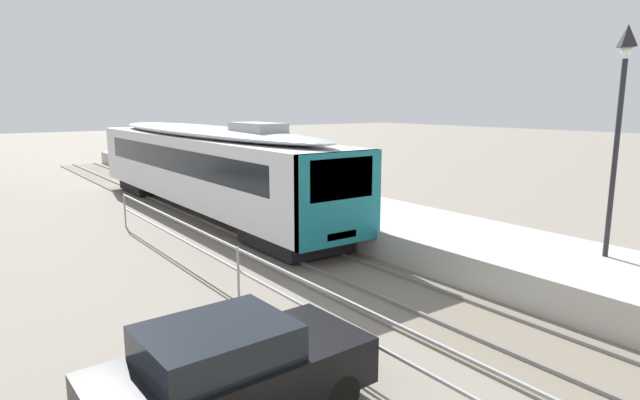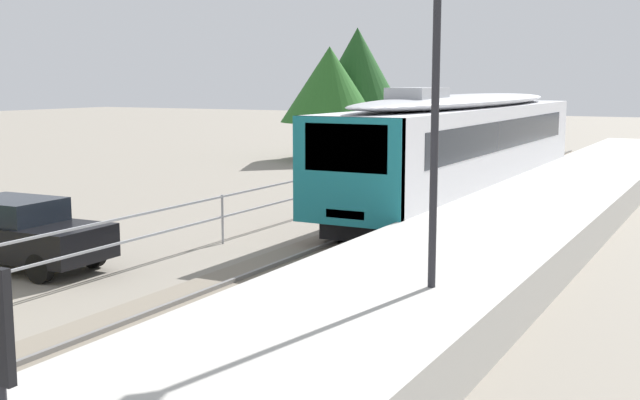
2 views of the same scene
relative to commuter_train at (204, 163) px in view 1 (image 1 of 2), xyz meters
name	(u,v)px [view 1 (image 1 of 2)]	position (x,y,z in m)	size (l,w,h in m)	color
ground_plane	(231,284)	(-3.00, -8.20, -2.14)	(160.00, 160.00, 0.00)	gray
track_rails	(326,262)	(0.00, -8.20, -2.11)	(3.20, 60.00, 0.14)	slate
commuter_train	(204,163)	(0.00, 0.00, 0.00)	(2.82, 18.08, 3.74)	silver
station_platform	(407,232)	(3.25, -8.20, -1.69)	(3.90, 60.00, 0.90)	#B7B5AD
platform_lamp_mid_platform	(621,98)	(4.02, -14.03, 2.48)	(0.34, 0.34, 5.35)	#232328
parked_hatchback_black	(230,371)	(-5.66, -13.50, -1.35)	(4.05, 1.89, 1.53)	black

